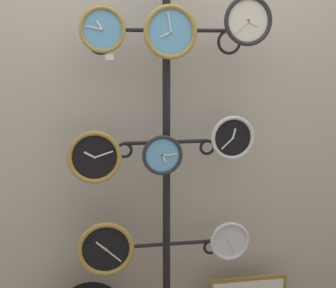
{
  "coord_description": "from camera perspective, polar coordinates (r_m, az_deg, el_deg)",
  "views": [
    {
      "loc": [
        -0.39,
        -1.98,
        1.62
      ],
      "look_at": [
        0.0,
        0.36,
        1.13
      ],
      "focal_mm": 50.0,
      "sensor_mm": 36.0,
      "label": 1
    }
  ],
  "objects": [
    {
      "name": "clock_bottom_left",
      "position": [
        2.51,
        -7.6,
        -12.56
      ],
      "size": [
        0.3,
        0.04,
        0.3
      ],
      "color": "black"
    },
    {
      "name": "clock_middle_right",
      "position": [
        2.46,
        7.87,
        0.77
      ],
      "size": [
        0.23,
        0.04,
        0.23
      ],
      "color": "black"
    },
    {
      "name": "display_stand",
      "position": [
        2.57,
        -0.19,
        -7.69
      ],
      "size": [
        0.79,
        0.36,
        2.02
      ],
      "color": "black",
      "rests_on": "ground_plane"
    },
    {
      "name": "clock_top_center",
      "position": [
        2.34,
        0.29,
        13.49
      ],
      "size": [
        0.27,
        0.04,
        0.27
      ],
      "color": "#60A8DB"
    },
    {
      "name": "clock_middle_left",
      "position": [
        2.36,
        -8.94,
        -1.59
      ],
      "size": [
        0.27,
        0.04,
        0.27
      ],
      "color": "black"
    },
    {
      "name": "clock_bottom_right",
      "position": [
        2.64,
        7.51,
        -11.63
      ],
      "size": [
        0.22,
        0.04,
        0.22
      ],
      "color": "silver"
    },
    {
      "name": "shop_wall",
      "position": [
        2.59,
        -0.77,
        6.67
      ],
      "size": [
        4.4,
        0.04,
        2.8
      ],
      "color": "#BCB2A3",
      "rests_on": "ground_plane"
    },
    {
      "name": "price_tag_upper",
      "position": [
        2.31,
        -7.15,
        10.51
      ],
      "size": [
        0.04,
        0.0,
        0.03
      ],
      "color": "white"
    },
    {
      "name": "clock_middle_center",
      "position": [
        2.37,
        -0.71,
        -1.35
      ],
      "size": [
        0.21,
        0.04,
        0.21
      ],
      "color": "#60A8DB"
    },
    {
      "name": "clock_top_right",
      "position": [
        2.42,
        9.7,
        14.59
      ],
      "size": [
        0.25,
        0.04,
        0.25
      ],
      "color": "silver"
    },
    {
      "name": "clock_top_left",
      "position": [
        2.32,
        -8.01,
        13.65
      ],
      "size": [
        0.22,
        0.04,
        0.22
      ],
      "color": "#60A8DB"
    }
  ]
}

